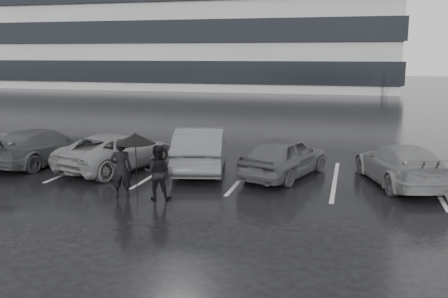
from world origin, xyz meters
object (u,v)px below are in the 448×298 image
(pedestrian_left, at_px, (121,169))
(pedestrian_right, at_px, (157,172))
(car_main, at_px, (284,157))
(car_west_b, at_px, (117,151))
(car_west_a, at_px, (201,149))
(car_east, at_px, (400,164))
(car_west_c, at_px, (43,146))

(pedestrian_left, distance_m, pedestrian_right, 1.02)
(car_main, distance_m, car_west_b, 5.54)
(car_west_a, height_order, car_east, car_west_a)
(car_west_a, distance_m, pedestrian_right, 3.46)
(car_west_b, distance_m, pedestrian_left, 3.38)
(car_west_c, xyz_separation_m, car_east, (11.79, 0.17, -0.02))
(car_west_a, height_order, car_west_c, car_west_a)
(car_west_b, distance_m, pedestrian_right, 3.94)
(pedestrian_right, bearing_deg, car_main, -143.86)
(car_west_b, bearing_deg, pedestrian_right, 147.85)
(car_west_a, xyz_separation_m, car_west_c, (-5.60, -0.43, -0.10))
(car_west_a, bearing_deg, car_east, 164.91)
(car_west_b, bearing_deg, pedestrian_left, 134.43)
(car_west_b, height_order, car_west_c, car_west_c)
(car_main, height_order, car_west_b, car_main)
(car_west_c, distance_m, pedestrian_left, 5.41)
(car_main, height_order, car_west_c, car_main)
(pedestrian_left, bearing_deg, car_west_c, -54.26)
(car_west_b, bearing_deg, car_main, -160.83)
(car_west_b, xyz_separation_m, car_east, (8.94, 0.26, -0.01))
(pedestrian_right, bearing_deg, pedestrian_left, -9.86)
(pedestrian_left, height_order, pedestrian_right, pedestrian_left)
(car_west_c, bearing_deg, car_west_b, -171.17)
(car_west_b, bearing_deg, car_west_c, 14.24)
(car_main, relative_size, car_east, 0.92)
(car_west_a, xyz_separation_m, car_west_b, (-2.75, -0.52, -0.12))
(car_west_a, xyz_separation_m, car_east, (6.19, -0.26, -0.12))
(car_main, height_order, pedestrian_right, pedestrian_right)
(car_east, height_order, pedestrian_right, pedestrian_right)
(car_west_a, height_order, car_west_b, car_west_a)
(car_east, distance_m, pedestrian_right, 7.08)
(car_east, bearing_deg, car_main, -18.16)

